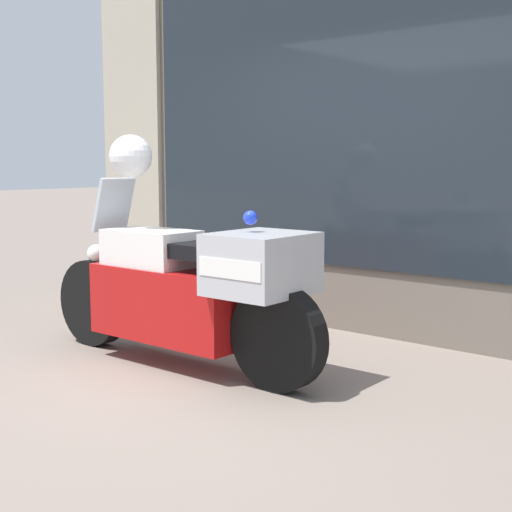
% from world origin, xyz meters
% --- Properties ---
extents(ground_plane, '(60.00, 60.00, 0.00)m').
position_xyz_m(ground_plane, '(0.00, 0.00, 0.00)').
color(ground_plane, gray).
extents(shop_building, '(6.39, 0.55, 3.64)m').
position_xyz_m(shop_building, '(-0.40, 2.00, 1.83)').
color(shop_building, '#6B6056').
rests_on(shop_building, ground).
extents(window_display, '(5.10, 0.30, 1.99)m').
position_xyz_m(window_display, '(0.34, 2.03, 0.47)').
color(window_display, slate).
rests_on(window_display, ground).
extents(paramedic_motorcycle, '(2.45, 0.62, 1.29)m').
position_xyz_m(paramedic_motorcycle, '(-0.37, 0.20, 0.56)').
color(paramedic_motorcycle, black).
rests_on(paramedic_motorcycle, ground).
extents(white_helmet, '(0.31, 0.31, 0.31)m').
position_xyz_m(white_helmet, '(-0.94, 0.19, 1.45)').
color(white_helmet, white).
rests_on(white_helmet, paramedic_motorcycle).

